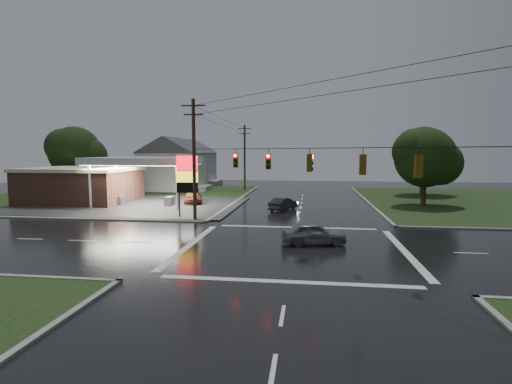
# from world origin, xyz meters

# --- Properties ---
(ground) EXTENTS (120.00, 120.00, 0.00)m
(ground) POSITION_xyz_m (0.00, 0.00, 0.00)
(ground) COLOR black
(ground) RESTS_ON ground
(grass_nw) EXTENTS (36.00, 36.00, 0.08)m
(grass_nw) POSITION_xyz_m (-26.00, 26.00, 0.04)
(grass_nw) COLOR black
(grass_nw) RESTS_ON ground
(gas_station) EXTENTS (26.20, 18.00, 5.60)m
(gas_station) POSITION_xyz_m (-25.68, 19.70, 2.55)
(gas_station) COLOR #2D2D2D
(gas_station) RESTS_ON ground
(pylon_sign) EXTENTS (2.00, 0.35, 6.00)m
(pylon_sign) POSITION_xyz_m (-10.50, 10.50, 4.01)
(pylon_sign) COLOR #59595E
(pylon_sign) RESTS_ON ground
(utility_pole_nw) EXTENTS (2.20, 0.32, 11.00)m
(utility_pole_nw) POSITION_xyz_m (-9.50, 9.50, 5.72)
(utility_pole_nw) COLOR #382619
(utility_pole_nw) RESTS_ON ground
(utility_pole_n) EXTENTS (2.20, 0.32, 10.50)m
(utility_pole_n) POSITION_xyz_m (-9.50, 38.00, 5.47)
(utility_pole_n) COLOR #382619
(utility_pole_n) RESTS_ON ground
(traffic_signals) EXTENTS (26.87, 26.87, 1.47)m
(traffic_signals) POSITION_xyz_m (0.02, -0.02, 6.48)
(traffic_signals) COLOR black
(traffic_signals) RESTS_ON ground
(house_near) EXTENTS (11.05, 8.48, 8.60)m
(house_near) POSITION_xyz_m (-20.95, 36.00, 4.41)
(house_near) COLOR silver
(house_near) RESTS_ON ground
(house_far) EXTENTS (11.05, 8.48, 8.60)m
(house_far) POSITION_xyz_m (-21.95, 48.00, 4.41)
(house_far) COLOR silver
(house_far) RESTS_ON ground
(tree_nw_behind) EXTENTS (8.93, 7.60, 10.00)m
(tree_nw_behind) POSITION_xyz_m (-33.84, 29.99, 6.18)
(tree_nw_behind) COLOR black
(tree_nw_behind) RESTS_ON ground
(tree_ne_near) EXTENTS (7.99, 6.80, 8.98)m
(tree_ne_near) POSITION_xyz_m (14.14, 21.99, 5.56)
(tree_ne_near) COLOR black
(tree_ne_near) RESTS_ON ground
(tree_ne_far) EXTENTS (8.46, 7.20, 9.80)m
(tree_ne_far) POSITION_xyz_m (17.15, 33.99, 6.18)
(tree_ne_far) COLOR black
(tree_ne_far) RESTS_ON ground
(car_north) EXTENTS (3.04, 4.41, 1.38)m
(car_north) POSITION_xyz_m (-1.82, 16.50, 0.69)
(car_north) COLOR black
(car_north) RESTS_ON ground
(car_crossing) EXTENTS (4.65, 2.48, 1.50)m
(car_crossing) POSITION_xyz_m (1.30, 1.17, 0.75)
(car_crossing) COLOR slate
(car_crossing) RESTS_ON ground
(car_pump) EXTENTS (3.52, 5.60, 1.51)m
(car_pump) POSITION_xyz_m (-13.00, 20.56, 0.76)
(car_pump) COLOR #511F12
(car_pump) RESTS_ON ground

